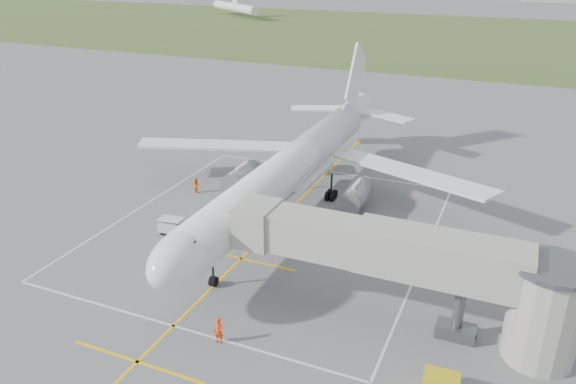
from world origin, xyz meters
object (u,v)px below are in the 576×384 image
at_px(baggage_cart, 171,226).
at_px(airliner, 291,168).
at_px(jet_bridge, 428,268).
at_px(ramp_worker_nose, 219,331).
at_px(ramp_worker_wing, 196,185).

bearing_deg(baggage_cart, airliner, 43.06).
height_order(jet_bridge, ramp_worker_nose, jet_bridge).
height_order(airliner, ramp_worker_nose, airliner).
distance_m(airliner, ramp_worker_nose, 21.64).
distance_m(airliner, jet_bridge, 21.22).
xyz_separation_m(airliner, ramp_worker_nose, (3.79, -21.02, -3.47)).
height_order(ramp_worker_nose, ramp_worker_wing, ramp_worker_nose).
xyz_separation_m(airliner, jet_bridge, (15.72, -14.25, 0.35)).
distance_m(airliner, baggage_cart, 12.68).
bearing_deg(airliner, jet_bridge, -42.19).
distance_m(baggage_cart, ramp_worker_nose, 16.60).
xyz_separation_m(baggage_cart, ramp_worker_nose, (11.69, -11.79, 0.15)).
distance_m(ramp_worker_nose, ramp_worker_wing, 25.52).
bearing_deg(ramp_worker_nose, baggage_cart, 133.27).
xyz_separation_m(baggage_cart, ramp_worker_wing, (-2.99, 9.08, 0.03)).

